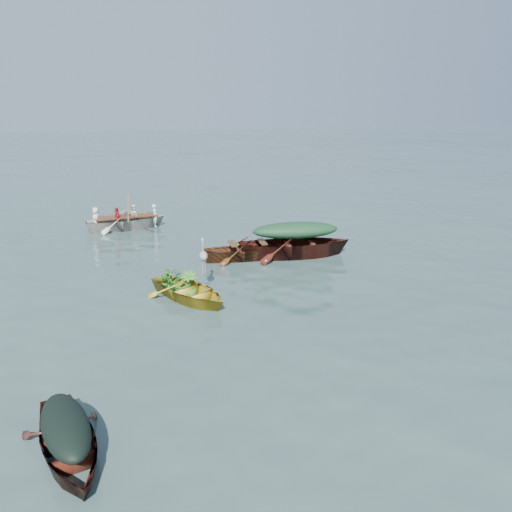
{
  "coord_description": "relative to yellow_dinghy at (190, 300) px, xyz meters",
  "views": [
    {
      "loc": [
        -2.94,
        -10.77,
        4.96
      ],
      "look_at": [
        -0.41,
        2.9,
        0.5
      ],
      "focal_mm": 35.0,
      "sensor_mm": 36.0,
      "label": 1
    }
  ],
  "objects": [
    {
      "name": "ground",
      "position": [
        2.47,
        -1.14,
        0.0
      ],
      "size": [
        140.0,
        140.0,
        0.0
      ],
      "primitive_type": "plane",
      "color": "#374E4B",
      "rests_on": "ground"
    },
    {
      "name": "yellow_dinghy",
      "position": [
        0.0,
        0.0,
        0.0
      ],
      "size": [
        2.98,
        3.39,
        0.86
      ],
      "primitive_type": "imported",
      "rotation": [
        0.0,
        0.0,
        0.63
      ],
      "color": "gold",
      "rests_on": "ground"
    },
    {
      "name": "dark_covered_boat",
      "position": [
        -2.04,
        -5.53,
        0.0
      ],
      "size": [
        2.09,
        3.31,
        0.74
      ],
      "primitive_type": "imported",
      "rotation": [
        0.0,
        0.0,
        0.33
      ],
      "color": "#41150F",
      "rests_on": "ground"
    },
    {
      "name": "green_tarp_boat",
      "position": [
        3.57,
        3.01,
        0.0
      ],
      "size": [
        5.08,
        1.69,
        1.22
      ],
      "primitive_type": "imported",
      "rotation": [
        0.0,
        0.0,
        1.55
      ],
      "color": "#42160F",
      "rests_on": "ground"
    },
    {
      "name": "open_wooden_boat",
      "position": [
        2.02,
        3.05,
        0.0
      ],
      "size": [
        4.0,
        1.38,
        0.9
      ],
      "primitive_type": "imported",
      "rotation": [
        0.0,
        0.0,
        1.61
      ],
      "color": "brown",
      "rests_on": "ground"
    },
    {
      "name": "rowed_boat",
      "position": [
        -2.0,
        7.58,
        0.0
      ],
      "size": [
        4.4,
        2.14,
        1.0
      ],
      "primitive_type": "imported",
      "rotation": [
        0.0,
        0.0,
        1.79
      ],
      "color": "beige",
      "rests_on": "ground"
    },
    {
      "name": "dark_tarp_cover",
      "position": [
        -2.04,
        -5.53,
        0.57
      ],
      "size": [
        1.15,
        1.82,
        0.4
      ],
      "primitive_type": "ellipsoid",
      "rotation": [
        0.0,
        0.0,
        0.33
      ],
      "color": "black",
      "rests_on": "dark_covered_boat"
    },
    {
      "name": "green_tarp_cover",
      "position": [
        3.57,
        3.01,
        0.87
      ],
      "size": [
        2.79,
        0.93,
        0.52
      ],
      "primitive_type": "ellipsoid",
      "rotation": [
        0.0,
        0.0,
        1.55
      ],
      "color": "#193D21",
      "rests_on": "green_tarp_boat"
    },
    {
      "name": "thwart_benches",
      "position": [
        2.02,
        3.05,
        0.47
      ],
      "size": [
        2.01,
        0.81,
        0.04
      ],
      "primitive_type": null,
      "rotation": [
        0.0,
        0.0,
        1.61
      ],
      "color": "#452910",
      "rests_on": "open_wooden_boat"
    },
    {
      "name": "heron",
      "position": [
        0.42,
        0.36,
        0.89
      ],
      "size": [
        0.46,
        0.49,
        0.92
      ],
      "primitive_type": null,
      "rotation": [
        0.0,
        0.0,
        0.63
      ],
      "color": "#9FA3A8",
      "rests_on": "yellow_dinghy"
    },
    {
      "name": "dinghy_weeds",
      "position": [
        -0.3,
        0.46,
        0.73
      ],
      "size": [
        1.09,
        1.14,
        0.6
      ],
      "primitive_type": "imported",
      "rotation": [
        0.0,
        0.0,
        0.63
      ],
      "color": "#28671A",
      "rests_on": "yellow_dinghy"
    },
    {
      "name": "rowers",
      "position": [
        -2.0,
        7.58,
        0.88
      ],
      "size": [
        3.13,
        1.74,
        0.76
      ],
      "primitive_type": "imported",
      "rotation": [
        0.0,
        0.0,
        1.79
      ],
      "color": "silver",
      "rests_on": "rowed_boat"
    },
    {
      "name": "oars",
      "position": [
        -2.0,
        7.58,
        0.53
      ],
      "size": [
        1.14,
        2.67,
        0.06
      ],
      "primitive_type": null,
      "rotation": [
        0.0,
        0.0,
        1.79
      ],
      "color": "olive",
      "rests_on": "rowed_boat"
    }
  ]
}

